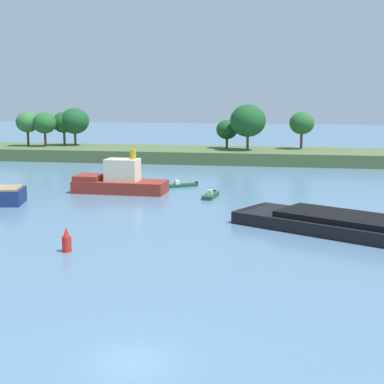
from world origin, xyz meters
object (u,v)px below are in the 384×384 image
at_px(small_motorboat, 211,195).
at_px(channel_buoy_red, 67,241).
at_px(fishing_skiff, 180,185).
at_px(tugboat, 119,181).

xyz_separation_m(small_motorboat, channel_buoy_red, (-7.49, -24.42, 0.56)).
relative_size(small_motorboat, channel_buoy_red, 2.16).
relative_size(small_motorboat, fishing_skiff, 0.93).
xyz_separation_m(small_motorboat, tugboat, (-11.29, 1.67, 1.10)).
relative_size(tugboat, fishing_skiff, 2.57).
height_order(fishing_skiff, channel_buoy_red, channel_buoy_red).
distance_m(small_motorboat, channel_buoy_red, 25.54).
height_order(tugboat, channel_buoy_red, tugboat).
bearing_deg(channel_buoy_red, small_motorboat, 72.95).
bearing_deg(channel_buoy_red, tugboat, 98.28).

